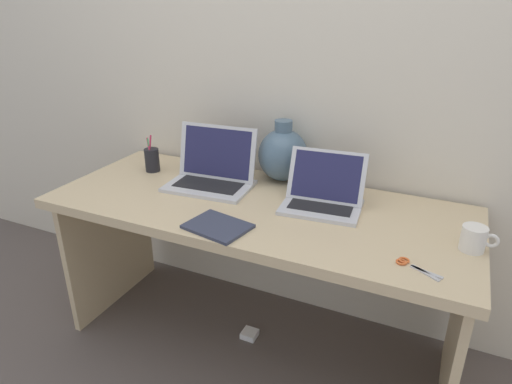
# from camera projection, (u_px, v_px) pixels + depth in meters

# --- Properties ---
(ground_plane) EXTENTS (6.00, 6.00, 0.00)m
(ground_plane) POSITION_uv_depth(u_px,v_px,m) (256.00, 341.00, 2.09)
(ground_plane) COLOR #564C47
(back_wall) EXTENTS (4.40, 0.04, 2.40)m
(back_wall) POSITION_uv_depth(u_px,v_px,m) (293.00, 65.00, 1.92)
(back_wall) COLOR beige
(back_wall) RESTS_ON ground
(desk) EXTENTS (1.69, 0.69, 0.71)m
(desk) POSITION_uv_depth(u_px,v_px,m) (256.00, 234.00, 1.86)
(desk) COLOR #D1B78C
(desk) RESTS_ON ground
(laptop_left) EXTENTS (0.38, 0.27, 0.25)m
(laptop_left) POSITION_uv_depth(u_px,v_px,m) (213.00, 170.00, 1.96)
(laptop_left) COLOR silver
(laptop_left) RESTS_ON desk
(laptop_right) EXTENTS (0.32, 0.26, 0.21)m
(laptop_right) POSITION_uv_depth(u_px,v_px,m) (324.00, 193.00, 1.76)
(laptop_right) COLOR silver
(laptop_right) RESTS_ON desk
(green_vase) EXTENTS (0.22, 0.22, 0.27)m
(green_vase) POSITION_uv_depth(u_px,v_px,m) (283.00, 154.00, 1.99)
(green_vase) COLOR slate
(green_vase) RESTS_ON desk
(notebook_stack) EXTENTS (0.25, 0.20, 0.01)m
(notebook_stack) POSITION_uv_depth(u_px,v_px,m) (218.00, 226.00, 1.61)
(notebook_stack) COLOR #33384C
(notebook_stack) RESTS_ON desk
(coffee_mug) EXTENTS (0.12, 0.08, 0.08)m
(coffee_mug) POSITION_uv_depth(u_px,v_px,m) (474.00, 239.00, 1.46)
(coffee_mug) COLOR white
(coffee_mug) RESTS_ON desk
(pen_cup) EXTENTS (0.07, 0.07, 0.17)m
(pen_cup) POSITION_uv_depth(u_px,v_px,m) (152.00, 160.00, 2.11)
(pen_cup) COLOR black
(pen_cup) RESTS_ON desk
(scissors) EXTENTS (0.14, 0.09, 0.01)m
(scissors) POSITION_uv_depth(u_px,v_px,m) (411.00, 265.00, 1.38)
(scissors) COLOR #B7B7BC
(scissors) RESTS_ON desk
(power_brick) EXTENTS (0.07, 0.07, 0.03)m
(power_brick) POSITION_uv_depth(u_px,v_px,m) (250.00, 334.00, 2.11)
(power_brick) COLOR white
(power_brick) RESTS_ON ground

